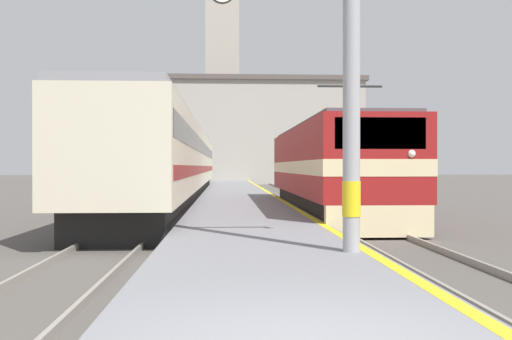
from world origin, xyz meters
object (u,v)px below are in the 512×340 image
passenger_train (178,163)px  catenary_mast (354,36)px  clock_tower (222,55)px  locomotive_train (329,169)px

passenger_train → catenary_mast: catenary_mast is taller
catenary_mast → clock_tower: (-2.52, 66.09, 11.97)m
locomotive_train → catenary_mast: size_ratio=1.99×
passenger_train → clock_tower: size_ratio=1.34×
locomotive_train → clock_tower: (-4.23, 53.94, 14.29)m
catenary_mast → clock_tower: size_ratio=0.25×
catenary_mast → locomotive_train: bearing=82.0°
locomotive_train → clock_tower: 55.96m
locomotive_train → clock_tower: bearing=94.5°
passenger_train → clock_tower: (2.26, 43.05, 13.96)m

